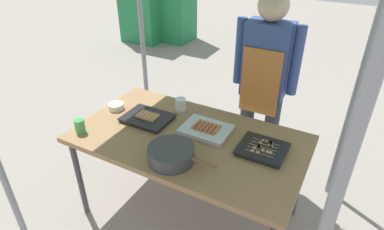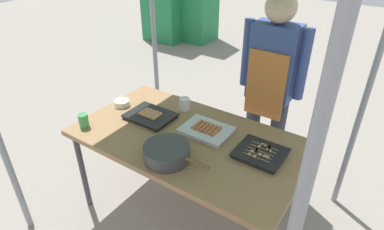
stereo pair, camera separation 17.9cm
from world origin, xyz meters
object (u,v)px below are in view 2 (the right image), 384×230
Objects in this scene: stall_table at (188,143)px; drink_cup_by_wok at (84,121)px; cooking_wok at (167,152)px; tray_grilled_sausages at (206,130)px; vendor_woman at (271,81)px; tray_meat_skewers at (260,153)px; drink_cup_near_edge at (184,104)px; tray_pork_links at (150,116)px; condiment_bowl at (122,103)px.

drink_cup_by_wok reaches higher than stall_table.
drink_cup_by_wok is (-0.73, -0.04, -0.00)m from cooking_wok.
vendor_woman is at bearing 70.84° from tray_grilled_sausages.
vendor_woman is at bearing 108.91° from tray_meat_skewers.
tray_meat_skewers is 0.77m from drink_cup_near_edge.
tray_pork_links reaches higher than stall_table.
vendor_woman is at bearing 33.68° from condiment_bowl.
tray_meat_skewers is at bearing -15.70° from drink_cup_near_edge.
drink_cup_by_wok is (-0.46, -0.61, 0.00)m from drink_cup_near_edge.
tray_meat_skewers is at bearing 108.91° from vendor_woman.
vendor_woman is (0.29, 0.72, 0.28)m from stall_table.
drink_cup_by_wok is at bearing -176.63° from cooking_wok.
vendor_woman reaches higher than condiment_bowl.
vendor_woman reaches higher than tray_pork_links.
drink_cup_by_wok is at bearing 46.52° from vendor_woman.
condiment_bowl is at bearing 33.68° from vendor_woman.
cooking_wok is at bearing 3.37° from drink_cup_by_wok.
tray_meat_skewers is 2.46× the size of condiment_bowl.
tray_meat_skewers is at bearing 9.63° from stall_table.
drink_cup_by_wok reaches higher than drink_cup_near_edge.
tray_pork_links is at bearing -119.48° from drink_cup_near_edge.
tray_grilled_sausages reaches higher than tray_meat_skewers.
drink_cup_by_wok is (-0.32, -0.36, 0.03)m from tray_pork_links.
tray_grilled_sausages is 0.78m from condiment_bowl.
condiment_bowl is 1.20m from vendor_woman.
tray_grilled_sausages is at bearing 4.03° from condiment_bowl.
drink_cup_near_edge reaches higher than tray_pork_links.
tray_pork_links reaches higher than tray_meat_skewers.
vendor_woman reaches higher than tray_meat_skewers.
tray_grilled_sausages is 0.75× the size of cooking_wok.
tray_pork_links is at bearing 48.75° from drink_cup_by_wok.
tray_pork_links is 3.40× the size of drink_cup_by_wok.
tray_meat_skewers is 1.27m from drink_cup_by_wok.
tray_pork_links is 0.52m from cooking_wok.
condiment_bowl is 1.24× the size of drink_cup_near_edge.
tray_meat_skewers is 0.19× the size of vendor_woman.
drink_cup_near_edge is at bearing 38.97° from vendor_woman.
condiment_bowl is at bearing -175.97° from tray_grilled_sausages.
cooking_wok reaches higher than condiment_bowl.
tray_grilled_sausages is at bearing 83.34° from cooking_wok.
drink_cup_near_edge is at bearing 26.76° from condiment_bowl.
drink_cup_by_wok is at bearing -90.00° from condiment_bowl.
drink_cup_by_wok reaches higher than tray_pork_links.
drink_cup_near_edge is at bearing 115.24° from cooking_wok.
vendor_woman reaches higher than tray_grilled_sausages.
tray_grilled_sausages is at bearing 9.17° from tray_pork_links.
cooking_wok reaches higher than tray_pork_links.
drink_cup_near_edge reaches higher than stall_table.
tray_pork_links is at bearing -3.44° from condiment_bowl.
stall_table is 12.88× the size of condiment_bowl.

